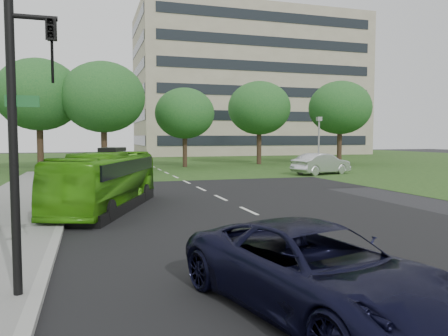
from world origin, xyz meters
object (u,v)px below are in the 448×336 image
tree_park_d (259,108)px  tree_park_c (185,113)px  office_building (248,86)px  sedan (321,164)px  suv (314,269)px  tree_park_b (103,97)px  camera_pole (319,137)px  tree_park_a (39,95)px  bus (106,181)px  tree_park_e (340,108)px  traffic_light (23,118)px

tree_park_d → tree_park_c: bearing=-165.8°
office_building → tree_park_d: 32.97m
sedan → suv: 28.81m
tree_park_b → tree_park_d: bearing=16.1°
suv → tree_park_c: bearing=67.1°
office_building → sedan: office_building is taller
tree_park_c → camera_pole: tree_park_c is taller
tree_park_b → sedan: (16.74, -9.27, -5.72)m
sedan → tree_park_a: bearing=46.2°
tree_park_a → suv: bearing=-77.6°
tree_park_a → camera_pole: 24.86m
office_building → suv: size_ratio=7.39×
bus → camera_pole: size_ratio=1.84×
office_building → tree_park_d: bearing=-107.9°
tree_park_c → suv: bearing=-98.5°
tree_park_e → suv: 43.59m
tree_park_c → bus: size_ratio=0.93×
tree_park_b → suv: tree_park_b is taller
tree_park_a → suv: (7.93, -35.94, -6.05)m
tree_park_c → tree_park_d: bearing=14.2°
tree_park_c → sedan: 15.47m
sedan → traffic_light: (-19.05, -23.00, 2.48)m
traffic_light → camera_pole: bearing=57.1°
traffic_light → office_building: bearing=73.0°
camera_pole → tree_park_d: bearing=91.6°
office_building → tree_park_b: office_building is taller
tree_park_e → suv: bearing=-122.3°
office_building → tree_park_a: bearing=-133.6°
office_building → bus: size_ratio=4.67×
bus → traffic_light: 10.48m
sedan → camera_pole: camera_pole is taller
tree_park_e → suv: size_ratio=1.71×
tree_park_b → tree_park_c: (7.95, 2.62, -1.17)m
tree_park_b → sedan: bearing=-29.0°
office_building → camera_pole: bearing=-103.0°
suv → traffic_light: (-4.73, 2.00, 2.58)m
tree_park_b → tree_park_d: 17.60m
tree_park_a → sedan: (22.25, -10.94, -5.94)m
bus → suv: (3.00, -12.11, -0.44)m
tree_park_b → suv: 34.85m
office_building → tree_park_a: (-32.39, -34.02, -5.70)m
office_building → suv: bearing=-109.3°
office_building → tree_park_c: office_building is taller
tree_park_d → camera_pole: bearing=-91.6°
sedan → suv: bearing=132.6°
tree_park_d → sedan: (-0.17, -14.15, -5.40)m
tree_park_d → sedan: size_ratio=1.77×
suv → camera_pole: camera_pole is taller
tree_park_a → traffic_light: tree_park_a is taller
bus → suv: bus is taller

